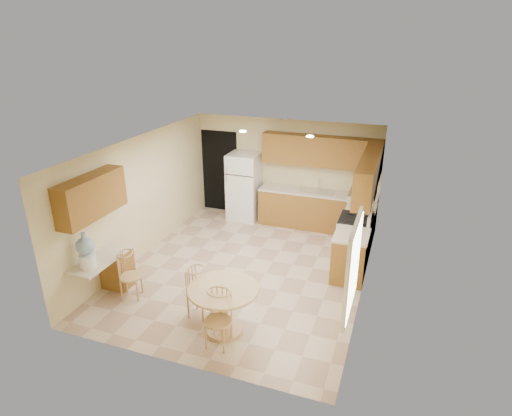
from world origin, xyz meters
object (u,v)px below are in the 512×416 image
(stove, at_px, (354,238))
(dining_table, at_px, (224,304))
(refrigerator, at_px, (244,187))
(water_crock, at_px, (86,252))
(chair_table_a, at_px, (196,291))
(chair_table_b, at_px, (215,318))
(chair_desk, at_px, (127,273))

(stove, height_order, dining_table, stove)
(refrigerator, xyz_separation_m, water_crock, (-1.05, -4.41, 0.21))
(refrigerator, relative_size, chair_table_a, 1.94)
(chair_table_a, relative_size, chair_table_b, 0.95)
(chair_table_b, bearing_deg, refrigerator, -73.58)
(chair_table_b, bearing_deg, stove, -113.36)
(dining_table, bearing_deg, stove, 63.03)
(stove, relative_size, water_crock, 1.77)
(dining_table, xyz_separation_m, chair_table_b, (0.05, -0.40, 0.03))
(chair_table_a, height_order, chair_table_b, chair_table_b)
(chair_table_a, distance_m, chair_table_b, 0.83)
(chair_table_a, bearing_deg, chair_table_b, 50.28)
(chair_table_a, xyz_separation_m, water_crock, (-1.82, -0.29, 0.52))
(refrigerator, height_order, stove, refrigerator)
(stove, bearing_deg, dining_table, -116.97)
(dining_table, relative_size, chair_table_b, 1.18)
(stove, bearing_deg, chair_table_a, -126.07)
(chair_table_b, xyz_separation_m, water_crock, (-2.42, 0.28, 0.50))
(stove, xyz_separation_m, chair_table_a, (-2.11, -2.90, 0.06))
(refrigerator, bearing_deg, chair_desk, -98.45)
(chair_table_a, distance_m, chair_desk, 1.37)
(water_crock, bearing_deg, chair_desk, 39.26)
(chair_table_b, bearing_deg, chair_desk, -18.07)
(stove, distance_m, chair_table_b, 3.78)
(refrigerator, relative_size, chair_table_b, 1.85)
(stove, relative_size, chair_desk, 1.26)
(dining_table, relative_size, chair_table_a, 1.24)
(chair_table_b, height_order, chair_desk, chair_table_b)
(refrigerator, height_order, chair_table_a, refrigerator)
(chair_table_b, relative_size, water_crock, 1.47)
(stove, xyz_separation_m, water_crock, (-3.92, -3.19, 0.58))
(refrigerator, height_order, water_crock, refrigerator)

